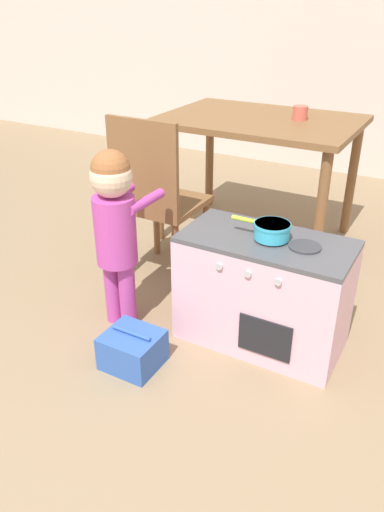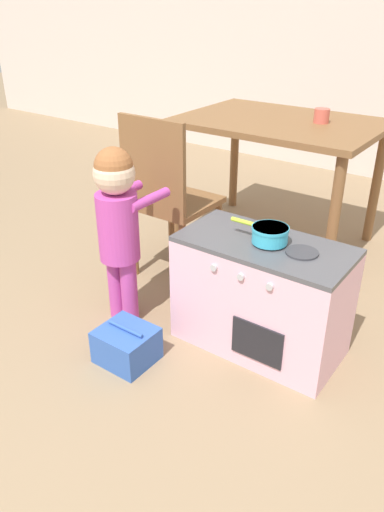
# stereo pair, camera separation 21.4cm
# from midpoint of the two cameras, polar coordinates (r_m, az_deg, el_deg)

# --- Properties ---
(ground_plane) EXTENTS (16.00, 16.00, 0.00)m
(ground_plane) POSITION_cam_midpoint_polar(r_m,az_deg,el_deg) (1.78, -19.57, -24.72)
(ground_plane) COLOR #8E7556
(wall_back) EXTENTS (10.00, 0.06, 2.60)m
(wall_back) POSITION_cam_midpoint_polar(r_m,az_deg,el_deg) (4.33, 18.28, 25.64)
(wall_back) COLOR beige
(wall_back) RESTS_ON ground_plane
(play_kitchen) EXTENTS (0.70, 0.37, 0.50)m
(play_kitchen) POSITION_cam_midpoint_polar(r_m,az_deg,el_deg) (2.13, 5.30, -4.14)
(play_kitchen) COLOR #EAB2C6
(play_kitchen) RESTS_ON ground_plane
(toy_pot) EXTENTS (0.25, 0.15, 0.07)m
(toy_pot) POSITION_cam_midpoint_polar(r_m,az_deg,el_deg) (1.99, 6.05, 2.96)
(toy_pot) COLOR #38B2D6
(toy_pot) RESTS_ON play_kitchen
(child_figure) EXTENTS (0.21, 0.33, 0.83)m
(child_figure) POSITION_cam_midpoint_polar(r_m,az_deg,el_deg) (2.16, -11.63, 4.28)
(child_figure) COLOR #BC429E
(child_figure) RESTS_ON ground_plane
(toy_basket) EXTENTS (0.22, 0.21, 0.17)m
(toy_basket) POSITION_cam_midpoint_polar(r_m,az_deg,el_deg) (2.11, -9.75, -10.59)
(toy_basket) COLOR #335BB2
(toy_basket) RESTS_ON ground_plane
(dining_table) EXTENTS (1.11, 0.79, 0.74)m
(dining_table) POSITION_cam_midpoint_polar(r_m,az_deg,el_deg) (3.00, 5.63, 13.56)
(dining_table) COLOR brown
(dining_table) RESTS_ON ground_plane
(dining_chair_near) EXTENTS (0.38, 0.38, 0.87)m
(dining_chair_near) POSITION_cam_midpoint_polar(r_m,az_deg,el_deg) (2.54, -6.50, 6.60)
(dining_chair_near) COLOR brown
(dining_chair_near) RESTS_ON ground_plane
(cup_on_table) EXTENTS (0.08, 0.08, 0.08)m
(cup_on_table) POSITION_cam_midpoint_polar(r_m,az_deg,el_deg) (2.94, 10.17, 15.78)
(cup_on_table) COLOR #D15B4C
(cup_on_table) RESTS_ON dining_table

